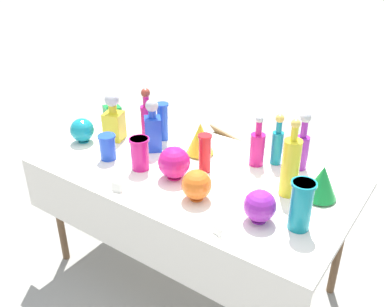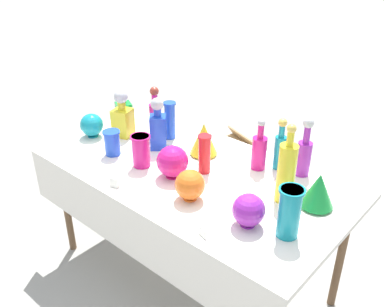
{
  "view_description": "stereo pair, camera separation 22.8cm",
  "coord_description": "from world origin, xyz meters",
  "px_view_note": "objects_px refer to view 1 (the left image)",
  "views": [
    {
      "loc": [
        1.15,
        -1.65,
        1.95
      ],
      "look_at": [
        0.0,
        0.0,
        0.86
      ],
      "focal_mm": 40.0,
      "sensor_mm": 36.0,
      "label": 1
    },
    {
      "loc": [
        1.33,
        -1.51,
        1.95
      ],
      "look_at": [
        0.0,
        0.0,
        0.86
      ],
      "focal_mm": 40.0,
      "sensor_mm": 36.0,
      "label": 2
    }
  ],
  "objects_px": {
    "round_bowl_3": "(174,163)",
    "round_bowl_0": "(260,206)",
    "tall_bottle_3": "(302,146)",
    "cardboard_box_behind_left": "(222,162)",
    "tall_bottle_4": "(257,147)",
    "square_decanter_0": "(113,114)",
    "slender_vase_0": "(205,152)",
    "tall_bottle_1": "(291,165)",
    "fluted_vase_1": "(322,182)",
    "slender_vase_1": "(107,146)",
    "slender_vase_4": "(140,153)",
    "slender_vase_3": "(301,204)",
    "round_bowl_1": "(82,130)",
    "square_decanter_1": "(114,120)",
    "round_bowl_2": "(197,185)",
    "slender_vase_2": "(163,121)",
    "square_decanter_2": "(153,128)",
    "tall_bottle_2": "(147,116)",
    "tall_bottle_0": "(277,143)"
  },
  "relations": [
    {
      "from": "tall_bottle_0",
      "to": "slender_vase_1",
      "type": "relative_size",
      "value": 2.01
    },
    {
      "from": "tall_bottle_3",
      "to": "fluted_vase_1",
      "type": "distance_m",
      "value": 0.3
    },
    {
      "from": "round_bowl_3",
      "to": "round_bowl_0",
      "type": "bearing_deg",
      "value": -8.37
    },
    {
      "from": "slender_vase_1",
      "to": "slender_vase_2",
      "type": "height_order",
      "value": "slender_vase_2"
    },
    {
      "from": "tall_bottle_3",
      "to": "cardboard_box_behind_left",
      "type": "relative_size",
      "value": 0.61
    },
    {
      "from": "round_bowl_1",
      "to": "tall_bottle_1",
      "type": "bearing_deg",
      "value": 8.18
    },
    {
      "from": "tall_bottle_3",
      "to": "tall_bottle_4",
      "type": "distance_m",
      "value": 0.24
    },
    {
      "from": "fluted_vase_1",
      "to": "round_bowl_1",
      "type": "distance_m",
      "value": 1.43
    },
    {
      "from": "round_bowl_1",
      "to": "cardboard_box_behind_left",
      "type": "bearing_deg",
      "value": 75.62
    },
    {
      "from": "square_decanter_2",
      "to": "round_bowl_3",
      "type": "distance_m",
      "value": 0.35
    },
    {
      "from": "round_bowl_2",
      "to": "round_bowl_3",
      "type": "distance_m",
      "value": 0.23
    },
    {
      "from": "fluted_vase_1",
      "to": "square_decanter_1",
      "type": "bearing_deg",
      "value": -175.97
    },
    {
      "from": "tall_bottle_1",
      "to": "fluted_vase_1",
      "type": "xyz_separation_m",
      "value": [
        0.15,
        0.05,
        -0.07
      ]
    },
    {
      "from": "square_decanter_1",
      "to": "slender_vase_3",
      "type": "height_order",
      "value": "square_decanter_1"
    },
    {
      "from": "tall_bottle_3",
      "to": "round_bowl_1",
      "type": "distance_m",
      "value": 1.3
    },
    {
      "from": "tall_bottle_4",
      "to": "square_decanter_0",
      "type": "distance_m",
      "value": 1.0
    },
    {
      "from": "slender_vase_2",
      "to": "slender_vase_4",
      "type": "bearing_deg",
      "value": -70.9
    },
    {
      "from": "slender_vase_1",
      "to": "fluted_vase_1",
      "type": "relative_size",
      "value": 0.81
    },
    {
      "from": "square_decanter_2",
      "to": "slender_vase_3",
      "type": "xyz_separation_m",
      "value": [
        0.99,
        -0.21,
        -0.02
      ]
    },
    {
      "from": "round_bowl_3",
      "to": "square_decanter_2",
      "type": "bearing_deg",
      "value": 147.79
    },
    {
      "from": "round_bowl_0",
      "to": "slender_vase_2",
      "type": "bearing_deg",
      "value": 155.02
    },
    {
      "from": "slender_vase_3",
      "to": "round_bowl_0",
      "type": "bearing_deg",
      "value": -161.8
    },
    {
      "from": "slender_vase_0",
      "to": "round_bowl_3",
      "type": "height_order",
      "value": "slender_vase_0"
    },
    {
      "from": "tall_bottle_4",
      "to": "square_decanter_1",
      "type": "distance_m",
      "value": 0.89
    },
    {
      "from": "square_decanter_2",
      "to": "slender_vase_4",
      "type": "bearing_deg",
      "value": -68.9
    },
    {
      "from": "round_bowl_2",
      "to": "cardboard_box_behind_left",
      "type": "relative_size",
      "value": 0.29
    },
    {
      "from": "slender_vase_1",
      "to": "slender_vase_3",
      "type": "relative_size",
      "value": 0.63
    },
    {
      "from": "tall_bottle_4",
      "to": "cardboard_box_behind_left",
      "type": "relative_size",
      "value": 0.54
    },
    {
      "from": "slender_vase_4",
      "to": "slender_vase_3",
      "type": "bearing_deg",
      "value": 0.26
    },
    {
      "from": "tall_bottle_3",
      "to": "round_bowl_2",
      "type": "xyz_separation_m",
      "value": [
        -0.29,
        -0.57,
        -0.05
      ]
    },
    {
      "from": "round_bowl_0",
      "to": "round_bowl_3",
      "type": "bearing_deg",
      "value": 171.63
    },
    {
      "from": "tall_bottle_0",
      "to": "slender_vase_4",
      "type": "distance_m",
      "value": 0.75
    },
    {
      "from": "square_decanter_2",
      "to": "slender_vase_0",
      "type": "distance_m",
      "value": 0.39
    },
    {
      "from": "square_decanter_1",
      "to": "slender_vase_2",
      "type": "bearing_deg",
      "value": 34.15
    },
    {
      "from": "slender_vase_2",
      "to": "square_decanter_2",
      "type": "bearing_deg",
      "value": -73.97
    },
    {
      "from": "slender_vase_0",
      "to": "round_bowl_2",
      "type": "distance_m",
      "value": 0.27
    },
    {
      "from": "tall_bottle_2",
      "to": "square_decanter_0",
      "type": "relative_size",
      "value": 1.29
    },
    {
      "from": "tall_bottle_3",
      "to": "slender_vase_4",
      "type": "xyz_separation_m",
      "value": [
        -0.71,
        -0.5,
        -0.04
      ]
    },
    {
      "from": "cardboard_box_behind_left",
      "to": "slender_vase_3",
      "type": "bearing_deg",
      "value": -47.51
    },
    {
      "from": "square_decanter_1",
      "to": "slender_vase_3",
      "type": "xyz_separation_m",
      "value": [
        1.28,
        -0.18,
        -0.01
      ]
    },
    {
      "from": "fluted_vase_1",
      "to": "cardboard_box_behind_left",
      "type": "height_order",
      "value": "fluted_vase_1"
    },
    {
      "from": "tall_bottle_3",
      "to": "slender_vase_4",
      "type": "relative_size",
      "value": 1.81
    },
    {
      "from": "tall_bottle_3",
      "to": "square_decanter_2",
      "type": "xyz_separation_m",
      "value": [
        -0.79,
        -0.29,
        0.01
      ]
    },
    {
      "from": "tall_bottle_4",
      "to": "square_decanter_1",
      "type": "xyz_separation_m",
      "value": [
        -0.87,
        -0.22,
        0.02
      ]
    },
    {
      "from": "slender_vase_3",
      "to": "round_bowl_1",
      "type": "relative_size",
      "value": 1.56
    },
    {
      "from": "slender_vase_4",
      "to": "tall_bottle_3",
      "type": "bearing_deg",
      "value": 35.15
    },
    {
      "from": "tall_bottle_3",
      "to": "slender_vase_1",
      "type": "relative_size",
      "value": 2.25
    },
    {
      "from": "square_decanter_0",
      "to": "tall_bottle_2",
      "type": "bearing_deg",
      "value": 8.73
    },
    {
      "from": "slender_vase_1",
      "to": "slender_vase_4",
      "type": "bearing_deg",
      "value": 5.41
    },
    {
      "from": "tall_bottle_2",
      "to": "slender_vase_0",
      "type": "relative_size",
      "value": 1.44
    }
  ]
}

